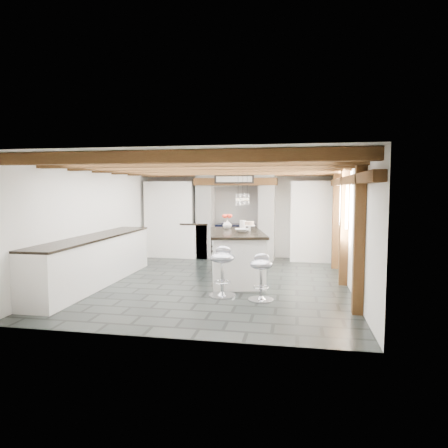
% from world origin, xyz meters
% --- Properties ---
extents(ground, '(6.00, 6.00, 0.00)m').
position_xyz_m(ground, '(0.00, 0.00, 0.00)').
color(ground, black).
rests_on(ground, ground).
extents(room_shell, '(6.00, 6.03, 6.00)m').
position_xyz_m(room_shell, '(-0.61, 1.42, 1.07)').
color(room_shell, white).
rests_on(room_shell, ground).
extents(range_cooker, '(1.00, 0.63, 0.99)m').
position_xyz_m(range_cooker, '(0.00, 2.68, 0.47)').
color(range_cooker, black).
rests_on(range_cooker, ground).
extents(kitchen_island, '(1.42, 2.13, 1.29)m').
position_xyz_m(kitchen_island, '(0.37, 0.26, 0.50)').
color(kitchen_island, white).
rests_on(kitchen_island, ground).
extents(bar_stool_near, '(0.49, 0.49, 0.76)m').
position_xyz_m(bar_stool_near, '(0.98, -1.15, 0.47)').
color(bar_stool_near, silver).
rests_on(bar_stool_near, ground).
extents(bar_stool_far, '(0.51, 0.51, 0.85)m').
position_xyz_m(bar_stool_far, '(0.33, -1.02, 0.53)').
color(bar_stool_far, silver).
rests_on(bar_stool_far, ground).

